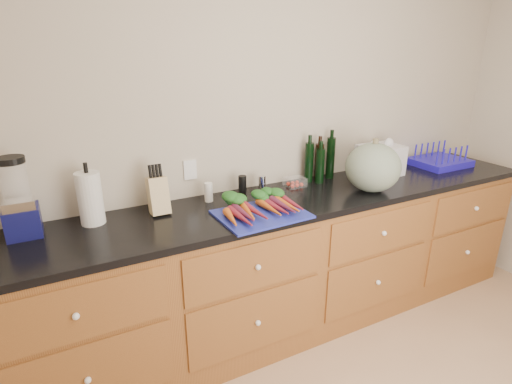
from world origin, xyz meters
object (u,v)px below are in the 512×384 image
squash (373,167)px  paper_towel (90,198)px  carrots (257,205)px  dish_rack (440,160)px  tomato_box (295,182)px  knife_block (158,195)px  cutting_board (261,214)px  blender_appliance (19,202)px

squash → paper_towel: squash is taller
carrots → dish_rack: size_ratio=1.12×
paper_towel → squash: bearing=-9.8°
tomato_box → dish_rack: 1.31m
knife_block → cutting_board: bearing=-31.1°
cutting_board → carrots: bearing=90.0°
paper_towel → knife_block: 0.35m
blender_appliance → tomato_box: 1.61m
blender_appliance → paper_towel: size_ratio=1.43×
carrots → paper_towel: size_ratio=1.64×
cutting_board → paper_towel: (-0.85, 0.32, 0.13)m
carrots → paper_towel: 0.89m
blender_appliance → knife_block: bearing=-1.5°
cutting_board → tomato_box: 0.54m
carrots → tomato_box: size_ratio=3.51×
tomato_box → dish_rack: (1.30, -0.09, 0.01)m
paper_towel → carrots: bearing=-17.5°
cutting_board → carrots: size_ratio=1.04×
tomato_box → knife_block: bearing=-178.2°
blender_appliance → knife_block: blender_appliance is taller
cutting_board → blender_appliance: size_ratio=1.20×
cutting_board → blender_appliance: blender_appliance is taller
knife_block → dish_rack: size_ratio=0.50×
paper_towel → knife_block: paper_towel is taller
cutting_board → squash: bearing=2.1°
carrots → blender_appliance: bearing=167.2°
squash → knife_block: squash is taller
knife_block → tomato_box: (0.93, 0.03, -0.07)m
squash → blender_appliance: 2.02m
carrots → dish_rack: bearing=6.2°
carrots → tomato_box: bearing=32.7°
tomato_box → paper_towel: bearing=-179.6°
knife_block → paper_towel: bearing=176.7°
blender_appliance → dish_rack: blender_appliance is taller
cutting_board → blender_appliance: bearing=164.8°
cutting_board → blender_appliance: 1.22m
blender_appliance → paper_towel: (0.32, 0.00, -0.04)m
paper_towel → tomato_box: size_ratio=2.14×
blender_appliance → knife_block: 0.67m
blender_appliance → knife_block: (0.67, -0.02, -0.07)m
carrots → blender_appliance: (-1.17, 0.27, 0.14)m
cutting_board → paper_towel: size_ratio=1.71×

